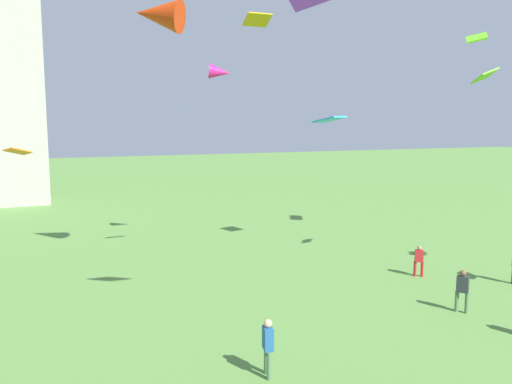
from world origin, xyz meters
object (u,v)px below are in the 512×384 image
(person_3, at_px, (419,259))
(kite_flying_9, at_px, (329,119))
(kite_flying_0, at_px, (477,38))
(person_4, at_px, (462,289))
(kite_flying_7, at_px, (18,151))
(kite_flying_1, at_px, (257,20))
(kite_flying_6, at_px, (158,15))
(kite_flying_2, at_px, (220,72))
(kite_flying_4, at_px, (485,76))
(person_2, at_px, (268,344))

(person_3, xyz_separation_m, kite_flying_9, (-1.37, 6.65, 6.98))
(kite_flying_0, bearing_deg, person_4, 176.42)
(person_4, distance_m, kite_flying_0, 16.91)
(kite_flying_7, relative_size, kite_flying_9, 0.48)
(kite_flying_1, bearing_deg, person_4, 127.37)
(person_3, relative_size, kite_flying_6, 0.55)
(kite_flying_7, bearing_deg, person_4, 132.06)
(kite_flying_2, distance_m, kite_flying_4, 14.11)
(kite_flying_4, xyz_separation_m, kite_flying_9, (-3.99, 7.71, -2.07))
(kite_flying_1, distance_m, kite_flying_4, 11.26)
(person_3, bearing_deg, kite_flying_2, -15.44)
(kite_flying_1, bearing_deg, kite_flying_4, 158.86)
(person_4, distance_m, kite_flying_6, 18.22)
(kite_flying_2, distance_m, kite_flying_7, 14.67)
(person_4, bearing_deg, kite_flying_7, 39.69)
(kite_flying_0, distance_m, kite_flying_6, 18.80)
(kite_flying_2, xyz_separation_m, kite_flying_6, (-4.42, -3.94, 2.17))
(kite_flying_4, bearing_deg, kite_flying_7, 108.65)
(kite_flying_6, bearing_deg, person_3, 102.72)
(person_2, xyz_separation_m, kite_flying_0, (18.29, 10.53, 11.62))
(person_3, height_order, kite_flying_9, kite_flying_9)
(kite_flying_2, bearing_deg, kite_flying_6, 149.58)
(kite_flying_1, bearing_deg, person_2, 66.42)
(kite_flying_0, height_order, kite_flying_7, kite_flying_0)
(person_4, xyz_separation_m, kite_flying_9, (0.41, 11.41, 6.87))
(kite_flying_4, xyz_separation_m, kite_flying_7, (-20.73, 0.58, -3.19))
(person_4, height_order, kite_flying_4, kite_flying_4)
(kite_flying_2, relative_size, kite_flying_4, 1.10)
(kite_flying_9, bearing_deg, kite_flying_7, -84.74)
(person_2, bearing_deg, person_4, 113.43)
(person_3, xyz_separation_m, kite_flying_0, (6.92, 3.87, 11.76))
(kite_flying_6, relative_size, kite_flying_9, 1.42)
(person_2, distance_m, kite_flying_0, 24.09)
(person_2, distance_m, kite_flying_7, 10.78)
(kite_flying_7, bearing_deg, kite_flying_1, 162.83)
(kite_flying_7, distance_m, kite_flying_9, 18.23)
(kite_flying_2, bearing_deg, person_2, -176.41)
(kite_flying_6, bearing_deg, kite_flying_9, 134.70)
(person_2, bearing_deg, kite_flying_2, 177.94)
(person_3, height_order, kite_flying_1, kite_flying_1)
(person_3, bearing_deg, kite_flying_1, 16.56)
(kite_flying_6, height_order, kite_flying_7, kite_flying_6)
(person_2, bearing_deg, kite_flying_0, 132.12)
(person_4, distance_m, kite_flying_9, 13.32)
(person_4, height_order, kite_flying_7, kite_flying_7)
(kite_flying_0, relative_size, kite_flying_2, 1.34)
(kite_flying_0, bearing_deg, kite_flying_4, -179.46)
(person_3, bearing_deg, kite_flying_0, -116.35)
(kite_flying_2, bearing_deg, person_4, -139.54)
(kite_flying_9, bearing_deg, person_2, -54.72)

